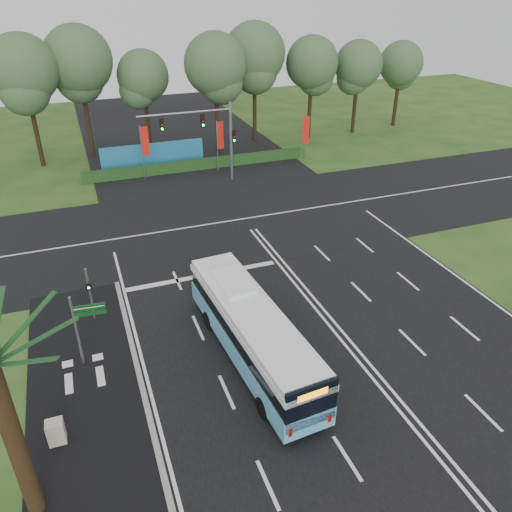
# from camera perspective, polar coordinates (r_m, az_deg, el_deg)

# --- Properties ---
(ground) EXTENTS (120.00, 120.00, 0.00)m
(ground) POSITION_cam_1_polar(r_m,az_deg,el_deg) (28.75, 6.23, -5.40)
(ground) COLOR #264A18
(ground) RESTS_ON ground
(road_main) EXTENTS (20.00, 120.00, 0.04)m
(road_main) POSITION_cam_1_polar(r_m,az_deg,el_deg) (28.74, 6.23, -5.37)
(road_main) COLOR black
(road_main) RESTS_ON ground
(road_cross) EXTENTS (120.00, 14.00, 0.05)m
(road_cross) POSITION_cam_1_polar(r_m,az_deg,el_deg) (38.36, -1.65, 4.21)
(road_cross) COLOR black
(road_cross) RESTS_ON ground
(bike_path) EXTENTS (5.00, 18.00, 0.06)m
(bike_path) POSITION_cam_1_polar(r_m,az_deg,el_deg) (24.23, -18.80, -14.82)
(bike_path) COLOR black
(bike_path) RESTS_ON ground
(kerb_strip) EXTENTS (0.25, 18.00, 0.12)m
(kerb_strip) POSITION_cam_1_polar(r_m,az_deg,el_deg) (24.19, -13.04, -13.78)
(kerb_strip) COLOR gray
(kerb_strip) RESTS_ON ground
(city_bus) EXTENTS (3.12, 11.31, 3.21)m
(city_bus) POSITION_cam_1_polar(r_m,az_deg,el_deg) (23.83, -0.46, -8.69)
(city_bus) COLOR #58A9CD
(city_bus) RESTS_ON ground
(pedestrian_signal) EXTENTS (0.29, 0.41, 3.15)m
(pedestrian_signal) POSITION_cam_1_polar(r_m,az_deg,el_deg) (27.80, -18.46, -3.99)
(pedestrian_signal) COLOR gray
(pedestrian_signal) RESTS_ON ground
(street_sign) EXTENTS (1.51, 0.23, 3.87)m
(street_sign) POSITION_cam_1_polar(r_m,az_deg,el_deg) (24.42, -19.21, -7.12)
(street_sign) COLOR gray
(street_sign) RESTS_ON ground
(utility_cabinet) EXTENTS (0.68, 0.57, 1.12)m
(utility_cabinet) POSITION_cam_1_polar(r_m,az_deg,el_deg) (22.35, -21.88, -18.20)
(utility_cabinet) COLOR beige
(utility_cabinet) RESTS_ON ground
(banner_flag_left) EXTENTS (0.73, 0.12, 4.95)m
(banner_flag_left) POSITION_cam_1_polar(r_m,az_deg,el_deg) (46.58, -12.65, 12.31)
(banner_flag_left) COLOR gray
(banner_flag_left) RESTS_ON ground
(banner_flag_mid) EXTENTS (0.70, 0.17, 4.80)m
(banner_flag_mid) POSITION_cam_1_polar(r_m,az_deg,el_deg) (47.82, -4.20, 13.24)
(banner_flag_mid) COLOR gray
(banner_flag_mid) RESTS_ON ground
(banner_flag_right) EXTENTS (0.67, 0.30, 4.84)m
(banner_flag_right) POSITION_cam_1_polar(r_m,az_deg,el_deg) (49.74, 5.59, 13.85)
(banner_flag_right) COLOR gray
(banner_flag_right) RESTS_ON ground
(traffic_light_gantry) EXTENTS (8.41, 0.28, 7.00)m
(traffic_light_gantry) POSITION_cam_1_polar(r_m,az_deg,el_deg) (44.48, -5.16, 14.04)
(traffic_light_gantry) COLOR gray
(traffic_light_gantry) RESTS_ON ground
(hedge) EXTENTS (22.00, 1.20, 0.80)m
(hedge) POSITION_cam_1_polar(r_m,az_deg,el_deg) (49.38, -6.48, 10.35)
(hedge) COLOR #183C16
(hedge) RESTS_ON ground
(blue_hoarding) EXTENTS (10.00, 0.30, 2.20)m
(blue_hoarding) POSITION_cam_1_polar(r_m,az_deg,el_deg) (50.77, -11.71, 11.30)
(blue_hoarding) COLOR #1A6991
(blue_hoarding) RESTS_ON ground
(eucalyptus_row) EXTENTS (53.48, 9.94, 12.61)m
(eucalyptus_row) POSITION_cam_1_polar(r_m,az_deg,el_deg) (54.26, -7.35, 20.80)
(eucalyptus_row) COLOR black
(eucalyptus_row) RESTS_ON ground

